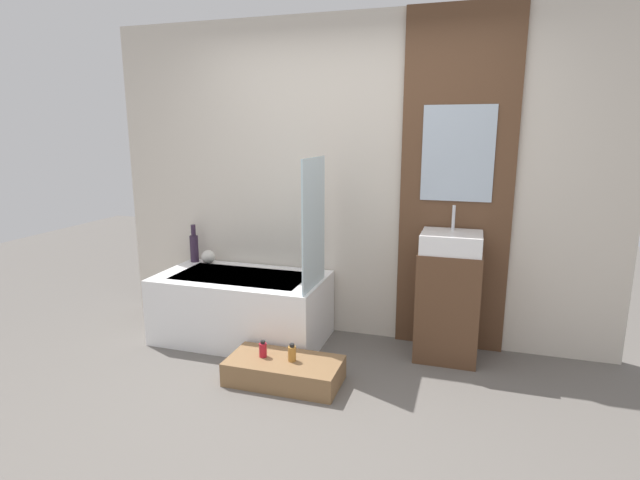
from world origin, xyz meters
TOP-DOWN VIEW (x-y plane):
  - ground_plane at (0.00, 0.00)m, footprint 12.00×12.00m
  - wall_tiled_back at (0.00, 1.58)m, footprint 4.20×0.06m
  - wall_wood_accent at (0.83, 1.53)m, footprint 0.84×0.04m
  - bathtub at (-0.81, 1.16)m, footprint 1.38×0.74m
  - glass_shower_screen at (-0.15, 1.06)m, footprint 0.01×0.51m
  - wooden_step_bench at (-0.21, 0.56)m, footprint 0.79×0.40m
  - vanity_cabinet at (0.83, 1.31)m, footprint 0.46×0.40m
  - sink at (0.83, 1.31)m, footprint 0.44×0.38m
  - vase_tall_dark at (-1.41, 1.44)m, footprint 0.07×0.07m
  - vase_round_light at (-1.26, 1.42)m, footprint 0.12×0.12m
  - bottle_soap_primary at (-0.36, 0.56)m, footprint 0.05×0.05m
  - bottle_soap_secondary at (-0.15, 0.56)m, footprint 0.06×0.06m

SIDE VIEW (x-z plane):
  - ground_plane at x=0.00m, z-range 0.00..0.00m
  - wooden_step_bench at x=-0.21m, z-range 0.00..0.16m
  - bottle_soap_primary at x=-0.36m, z-range 0.16..0.28m
  - bottle_soap_secondary at x=-0.15m, z-range 0.16..0.28m
  - bathtub at x=-0.81m, z-range 0.00..0.55m
  - vanity_cabinet at x=0.83m, z-range 0.00..0.83m
  - vase_round_light at x=-1.26m, z-range 0.55..0.67m
  - vase_tall_dark at x=-1.41m, z-range 0.52..0.85m
  - sink at x=0.83m, z-range 0.74..1.07m
  - glass_shower_screen at x=-0.15m, z-range 0.55..1.52m
  - wall_tiled_back at x=0.00m, z-range 0.00..2.60m
  - wall_wood_accent at x=0.83m, z-range 0.02..2.62m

